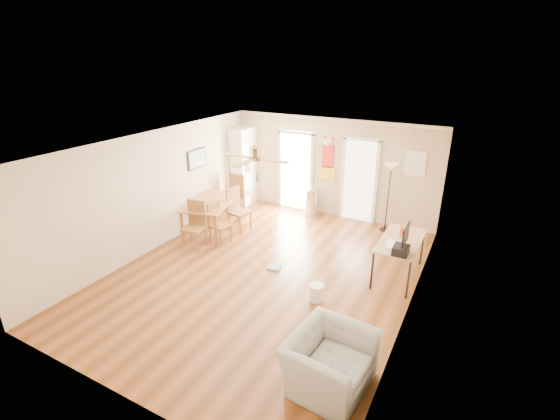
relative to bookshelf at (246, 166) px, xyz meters
The scene contains 29 objects.
floor 4.23m from the bookshelf, 52.04° to the right, with size 7.00×7.00×0.00m, color brown.
ceiling 4.35m from the bookshelf, 52.04° to the right, with size 5.50×7.00×0.00m, color silver, non-canonical shape.
wall_back 2.54m from the bookshelf, ahead, with size 5.50×0.04×2.60m, color beige, non-canonical shape.
wall_front 7.18m from the bookshelf, 69.51° to the right, with size 5.50×0.04×2.60m, color beige, non-canonical shape.
wall_left 3.23m from the bookshelf, 94.25° to the right, with size 0.04×7.00×2.60m, color beige, non-canonical shape.
wall_right 6.17m from the bookshelf, 31.46° to the right, with size 0.04×7.00×2.60m, color beige, non-canonical shape.
crown_molding 4.34m from the bookshelf, 52.04° to the right, with size 5.50×7.00×0.08m, color white, non-canonical shape.
kitchen_doorway 1.49m from the bookshelf, 10.32° to the left, with size 0.90×0.10×2.10m, color white, non-canonical shape.
bathroom_doorway 3.27m from the bookshelf, ahead, with size 0.80×0.10×2.10m, color white, non-canonical shape.
wall_decal 2.44m from the bookshelf, ahead, with size 0.46×0.03×1.10m, color red.
ac_grille 4.61m from the bookshelf, ahead, with size 0.50×0.04×0.60m, color white.
framed_poster 1.93m from the bookshelf, 96.71° to the right, with size 0.04×0.66×0.48m, color black.
ceiling_fan 4.52m from the bookshelf, 54.49° to the right, with size 1.24×1.24×0.20m, color #593819, non-canonical shape.
bookshelf is the anchor object (origin of this frame).
dining_table 2.28m from the bookshelf, 80.45° to the right, with size 0.95×1.58×0.79m, color #A26734, non-canonical shape.
dining_chair_right_a 2.04m from the bookshelf, 62.29° to the right, with size 0.44×0.44×1.06m, color #AA6F37, non-canonical shape.
dining_chair_right_b 2.76m from the bookshelf, 70.18° to the right, with size 0.40×0.40×0.96m, color brown, non-canonical shape.
dining_chair_near 3.10m from the bookshelf, 80.13° to the right, with size 0.44×0.44×1.06m, color #956230, non-canonical shape.
dining_chair_far 0.85m from the bookshelf, 66.46° to the right, with size 0.45×0.45×1.10m, color #93602F, non-canonical shape.
trash_can 2.19m from the bookshelf, ahead, with size 0.34×0.34×0.73m, color silver.
torchiere_lamp 4.10m from the bookshelf, ahead, with size 0.32×0.32×1.70m, color black, non-canonical shape.
computer_desk 5.32m from the bookshelf, 23.27° to the right, with size 0.73×1.46×0.78m, color tan, non-canonical shape.
imac 5.56m from the bookshelf, 26.46° to the right, with size 0.07×0.52×0.48m, color black, non-canonical shape.
keyboard 5.27m from the bookshelf, 26.51° to the right, with size 0.14×0.42×0.02m, color white.
printer 5.63m from the bookshelf, 28.21° to the right, with size 0.27×0.31×0.16m, color black.
orange_bottle 5.19m from the bookshelf, 21.85° to the right, with size 0.08×0.08×0.23m, color orange.
wastebasket_a 5.28m from the bookshelf, 43.57° to the right, with size 0.26×0.26×0.30m, color white.
floor_cloth 4.09m from the bookshelf, 49.31° to the right, with size 0.26×0.21×0.04m, color #989893.
armchair 7.08m from the bookshelf, 48.53° to the right, with size 1.12×0.98×0.73m, color #A4A59F.
Camera 1 is at (3.47, -5.89, 4.12)m, focal length 25.20 mm.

